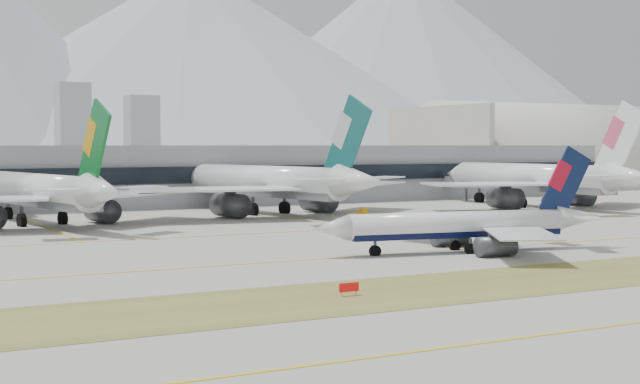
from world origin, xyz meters
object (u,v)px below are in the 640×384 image
widebody_china_air (538,180)px  terminal (129,175)px  widebody_eva (44,193)px  hangar (539,187)px  taxiing_airliner (467,226)px  widebody_cathay (272,184)px

widebody_china_air → terminal: widebody_china_air is taller
widebody_eva → widebody_china_air: (115.38, -5.13, 0.52)m
widebody_eva → hangar: hangar is taller
taxiing_airliner → widebody_china_air: widebody_china_air is taller
widebody_eva → widebody_cathay: (48.80, 4.32, 0.56)m
widebody_china_air → widebody_eva: bearing=84.9°
widebody_eva → widebody_cathay: widebody_cathay is taller
widebody_eva → widebody_cathay: bearing=-95.2°
terminal → hangar: size_ratio=3.08×
terminal → widebody_cathay: bearing=-70.1°
taxiing_airliner → widebody_eva: widebody_eva is taller
widebody_cathay → widebody_eva: bearing=83.3°
taxiing_airliner → widebody_eva: (-44.73, 69.63, 2.48)m
terminal → taxiing_airliner: bearing=-83.7°
widebody_cathay → hangar: (136.99, 68.62, -6.55)m
widebody_cathay → terminal: size_ratio=0.25×
widebody_eva → widebody_cathay: size_ratio=0.92×
taxiing_airliner → widebody_cathay: 74.12m
widebody_cathay → widebody_china_air: 67.25m
widebody_eva → taxiing_airliner: bearing=-157.6°
terminal → hangar: (154.56, 20.16, -7.37)m
widebody_cathay → widebody_china_air: (66.59, -9.45, -0.03)m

